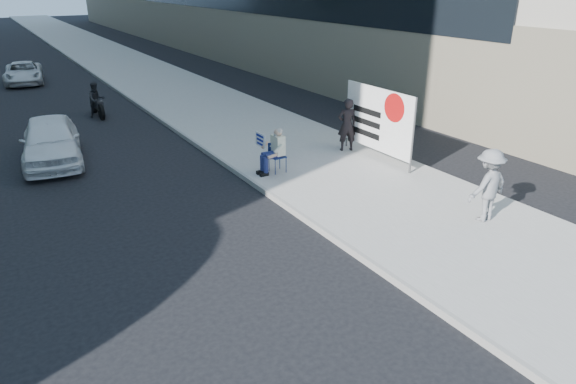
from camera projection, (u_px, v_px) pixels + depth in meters
ground at (271, 253)px, 10.79m from camera, size 160.00×160.00×0.00m
near_sidewalk at (156, 81)px, 28.45m from camera, size 5.00×120.00×0.15m
seated_protester at (274, 148)px, 14.60m from camera, size 0.83×1.12×1.31m
jogger at (488, 185)px, 11.64m from camera, size 1.11×0.64×1.71m
pedestrian_woman at (347, 125)px, 16.44m from camera, size 0.73×0.61×1.71m
protest_banner at (378, 119)px, 15.50m from camera, size 0.08×3.06×2.20m
white_sedan_near at (51, 140)px, 15.88m from camera, size 2.21×4.33×1.41m
white_sedan_far at (23, 73)px, 27.96m from camera, size 2.36×4.27×1.13m
motorcycle at (97, 101)px, 21.18m from camera, size 0.72×2.05×1.42m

